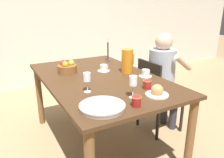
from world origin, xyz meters
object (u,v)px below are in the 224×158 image
at_px(red_pitcher, 127,61).
at_px(wine_glass_juice, 87,78).
at_px(serving_tray, 102,107).
at_px(teacup_near_person, 145,74).
at_px(teacup_across, 104,68).
at_px(chair_person_side, 156,94).
at_px(person_seated, 164,75).
at_px(wine_glass_water, 133,82).
at_px(fruit_bowl, 67,68).
at_px(candlestick_tall, 108,52).
at_px(jam_jar_red, 136,101).
at_px(jam_jar_amber, 147,84).
at_px(bread_plate, 157,92).

height_order(red_pitcher, wine_glass_juice, red_pitcher).
bearing_deg(serving_tray, red_pitcher, 46.26).
bearing_deg(teacup_near_person, teacup_across, 126.17).
relative_size(red_pitcher, teacup_across, 1.93).
height_order(chair_person_side, serving_tray, chair_person_side).
distance_m(person_seated, serving_tray, 1.25).
relative_size(wine_glass_water, teacup_across, 1.35).
bearing_deg(serving_tray, fruit_bowl, 86.04).
bearing_deg(teacup_across, serving_tray, -117.64).
xyz_separation_m(chair_person_side, wine_glass_juice, (-0.97, -0.27, 0.43)).
xyz_separation_m(wine_glass_juice, teacup_near_person, (0.66, 0.10, -0.09)).
bearing_deg(wine_glass_water, candlestick_tall, 70.90).
distance_m(chair_person_side, fruit_bowl, 1.06).
relative_size(wine_glass_juice, jam_jar_red, 2.23).
height_order(wine_glass_water, jam_jar_amber, wine_glass_water).
bearing_deg(candlestick_tall, teacup_near_person, -88.71).
height_order(chair_person_side, candlestick_tall, candlestick_tall).
bearing_deg(chair_person_side, wine_glass_water, -52.59).
bearing_deg(wine_glass_juice, chair_person_side, 15.74).
distance_m(serving_tray, fruit_bowl, 0.95).
height_order(wine_glass_juice, jam_jar_red, wine_glass_juice).
relative_size(red_pitcher, wine_glass_juice, 1.52).
distance_m(teacup_across, serving_tray, 0.91).
xyz_separation_m(chair_person_side, teacup_near_person, (-0.31, -0.17, 0.34)).
bearing_deg(fruit_bowl, chair_person_side, -19.87).
xyz_separation_m(teacup_across, fruit_bowl, (-0.36, 0.14, 0.02)).
xyz_separation_m(red_pitcher, jam_jar_red, (-0.39, -0.72, -0.09)).
height_order(person_seated, bread_plate, person_seated).
height_order(wine_glass_juice, fruit_bowl, wine_glass_juice).
bearing_deg(candlestick_tall, red_pitcher, -96.92).
height_order(fruit_bowl, candlestick_tall, candlestick_tall).
relative_size(serving_tray, jam_jar_red, 4.33).
distance_m(teacup_near_person, jam_jar_red, 0.70).
bearing_deg(person_seated, wine_glass_juice, -75.94).
height_order(serving_tray, fruit_bowl, fruit_bowl).
bearing_deg(teacup_across, red_pitcher, -41.52).
height_order(bread_plate, jam_jar_amber, bread_plate).
xyz_separation_m(red_pitcher, bread_plate, (-0.14, -0.64, -0.09)).
bearing_deg(bread_plate, teacup_across, 93.81).
height_order(red_pitcher, jam_jar_red, red_pitcher).
relative_size(teacup_near_person, jam_jar_red, 1.75).
bearing_deg(serving_tray, teacup_near_person, 31.98).
xyz_separation_m(serving_tray, fruit_bowl, (0.07, 0.94, 0.04)).
xyz_separation_m(jam_jar_amber, fruit_bowl, (-0.44, 0.79, 0.01)).
height_order(chair_person_side, red_pitcher, red_pitcher).
distance_m(person_seated, teacup_across, 0.71).
relative_size(person_seated, wine_glass_water, 6.75).
distance_m(wine_glass_juice, jam_jar_red, 0.46).
xyz_separation_m(wine_glass_water, teacup_across, (0.14, 0.75, -0.10)).
height_order(chair_person_side, wine_glass_juice, wine_glass_juice).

